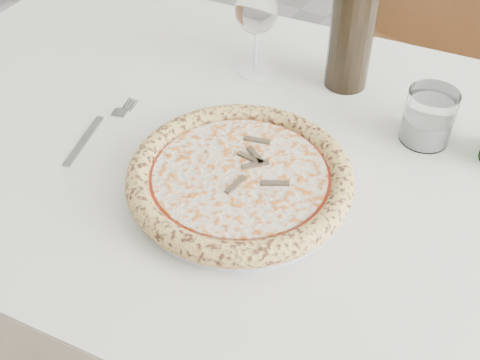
% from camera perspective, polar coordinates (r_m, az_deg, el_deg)
% --- Properties ---
extents(floor, '(5.00, 6.00, 0.02)m').
position_cam_1_polar(floor, '(1.70, 3.34, -10.45)').
color(floor, '#59585A').
rests_on(floor, ground).
extents(dining_table, '(1.45, 0.96, 0.76)m').
position_cam_1_polar(dining_table, '(0.98, 3.05, -1.49)').
color(dining_table, brown).
rests_on(dining_table, floor).
extents(chair_far, '(0.55, 0.55, 0.93)m').
position_cam_1_polar(chair_far, '(1.67, 17.21, 11.71)').
color(chair_far, brown).
rests_on(chair_far, floor).
extents(plate, '(0.30, 0.30, 0.02)m').
position_cam_1_polar(plate, '(0.85, 0.00, -0.56)').
color(plate, silver).
rests_on(plate, dining_table).
extents(pizza, '(0.32, 0.32, 0.03)m').
position_cam_1_polar(pizza, '(0.84, -0.00, 0.32)').
color(pizza, tan).
rests_on(pizza, plate).
extents(fork, '(0.05, 0.18, 0.00)m').
position_cam_1_polar(fork, '(0.98, -13.47, 4.56)').
color(fork, gray).
rests_on(fork, dining_table).
extents(wine_glass, '(0.07, 0.07, 0.16)m').
position_cam_1_polar(wine_glass, '(1.04, 1.58, 15.67)').
color(wine_glass, white).
rests_on(wine_glass, dining_table).
extents(tumbler, '(0.08, 0.08, 0.09)m').
position_cam_1_polar(tumbler, '(0.96, 17.40, 5.47)').
color(tumbler, white).
rests_on(tumbler, dining_table).
extents(wine_bottle, '(0.07, 0.07, 0.30)m').
position_cam_1_polar(wine_bottle, '(1.02, 10.76, 15.01)').
color(wine_bottle, black).
rests_on(wine_bottle, dining_table).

